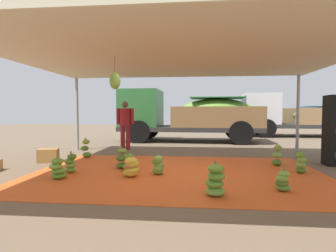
{
  "coord_description": "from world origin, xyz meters",
  "views": [
    {
      "loc": [
        0.35,
        -5.84,
        1.35
      ],
      "look_at": [
        -0.3,
        1.0,
        1.0
      ],
      "focal_mm": 28.32,
      "sensor_mm": 36.0,
      "label": 1
    }
  ],
  "objects_px": {
    "banana_bunch_2": "(131,167)",
    "banana_bunch_8": "(215,181)",
    "banana_bunch_3": "(58,169)",
    "banana_bunch_4": "(129,163)",
    "banana_bunch_6": "(158,165)",
    "worker_1": "(125,122)",
    "banana_bunch_5": "(122,159)",
    "banana_bunch_10": "(71,164)",
    "banana_bunch_1": "(301,163)",
    "cargo_truck_far": "(297,115)",
    "banana_bunch_9": "(86,149)",
    "banana_bunch_7": "(283,181)",
    "worker_0": "(333,122)",
    "crate_1": "(48,155)",
    "cargo_truck_main": "(187,114)",
    "banana_bunch_0": "(277,156)"
  },
  "relations": [
    {
      "from": "banana_bunch_5",
      "to": "worker_0",
      "type": "bearing_deg",
      "value": 22.13
    },
    {
      "from": "banana_bunch_4",
      "to": "worker_1",
      "type": "height_order",
      "value": "worker_1"
    },
    {
      "from": "worker_0",
      "to": "cargo_truck_far",
      "type": "bearing_deg",
      "value": 77.71
    },
    {
      "from": "banana_bunch_3",
      "to": "banana_bunch_8",
      "type": "xyz_separation_m",
      "value": [
        3.08,
        -0.79,
        0.04
      ]
    },
    {
      "from": "banana_bunch_2",
      "to": "banana_bunch_8",
      "type": "distance_m",
      "value": 1.98
    },
    {
      "from": "banana_bunch_7",
      "to": "cargo_truck_main",
      "type": "bearing_deg",
      "value": 103.25
    },
    {
      "from": "banana_bunch_3",
      "to": "worker_0",
      "type": "relative_size",
      "value": 0.27
    },
    {
      "from": "banana_bunch_3",
      "to": "banana_bunch_4",
      "type": "xyz_separation_m",
      "value": [
        1.26,
        0.88,
        -0.01
      ]
    },
    {
      "from": "banana_bunch_8",
      "to": "worker_1",
      "type": "xyz_separation_m",
      "value": [
        -2.8,
        5.09,
        0.77
      ]
    },
    {
      "from": "banana_bunch_2",
      "to": "banana_bunch_10",
      "type": "relative_size",
      "value": 0.92
    },
    {
      "from": "banana_bunch_2",
      "to": "banana_bunch_3",
      "type": "relative_size",
      "value": 0.94
    },
    {
      "from": "banana_bunch_4",
      "to": "banana_bunch_9",
      "type": "xyz_separation_m",
      "value": [
        -1.73,
        1.67,
        0.06
      ]
    },
    {
      "from": "banana_bunch_6",
      "to": "worker_1",
      "type": "bearing_deg",
      "value": 114.44
    },
    {
      "from": "banana_bunch_8",
      "to": "cargo_truck_far",
      "type": "distance_m",
      "value": 12.51
    },
    {
      "from": "cargo_truck_far",
      "to": "banana_bunch_10",
      "type": "bearing_deg",
      "value": -130.68
    },
    {
      "from": "banana_bunch_10",
      "to": "worker_1",
      "type": "relative_size",
      "value": 0.28
    },
    {
      "from": "banana_bunch_1",
      "to": "banana_bunch_4",
      "type": "bearing_deg",
      "value": -178.53
    },
    {
      "from": "banana_bunch_6",
      "to": "banana_bunch_7",
      "type": "bearing_deg",
      "value": -23.78
    },
    {
      "from": "cargo_truck_far",
      "to": "worker_0",
      "type": "relative_size",
      "value": 3.71
    },
    {
      "from": "banana_bunch_6",
      "to": "worker_1",
      "type": "relative_size",
      "value": 0.26
    },
    {
      "from": "banana_bunch_5",
      "to": "worker_1",
      "type": "height_order",
      "value": "worker_1"
    },
    {
      "from": "banana_bunch_10",
      "to": "cargo_truck_main",
      "type": "bearing_deg",
      "value": 70.48
    },
    {
      "from": "banana_bunch_7",
      "to": "banana_bunch_1",
      "type": "bearing_deg",
      "value": 59.0
    },
    {
      "from": "banana_bunch_8",
      "to": "crate_1",
      "type": "height_order",
      "value": "banana_bunch_8"
    },
    {
      "from": "worker_1",
      "to": "banana_bunch_5",
      "type": "bearing_deg",
      "value": -76.93
    },
    {
      "from": "banana_bunch_1",
      "to": "banana_bunch_10",
      "type": "xyz_separation_m",
      "value": [
        -5.08,
        -0.45,
        -0.02
      ]
    },
    {
      "from": "banana_bunch_5",
      "to": "cargo_truck_main",
      "type": "relative_size",
      "value": 0.08
    },
    {
      "from": "banana_bunch_7",
      "to": "banana_bunch_3",
      "type": "bearing_deg",
      "value": 174.18
    },
    {
      "from": "crate_1",
      "to": "banana_bunch_8",
      "type": "bearing_deg",
      "value": -30.8
    },
    {
      "from": "banana_bunch_1",
      "to": "cargo_truck_main",
      "type": "relative_size",
      "value": 0.08
    },
    {
      "from": "banana_bunch_10",
      "to": "crate_1",
      "type": "height_order",
      "value": "banana_bunch_10"
    },
    {
      "from": "banana_bunch_2",
      "to": "worker_0",
      "type": "bearing_deg",
      "value": 30.23
    },
    {
      "from": "banana_bunch_1",
      "to": "banana_bunch_10",
      "type": "height_order",
      "value": "banana_bunch_1"
    },
    {
      "from": "banana_bunch_10",
      "to": "banana_bunch_1",
      "type": "bearing_deg",
      "value": 5.04
    },
    {
      "from": "banana_bunch_5",
      "to": "banana_bunch_10",
      "type": "relative_size",
      "value": 1.09
    },
    {
      "from": "banana_bunch_5",
      "to": "worker_0",
      "type": "height_order",
      "value": "worker_0"
    },
    {
      "from": "banana_bunch_0",
      "to": "banana_bunch_3",
      "type": "relative_size",
      "value": 1.19
    },
    {
      "from": "banana_bunch_7",
      "to": "banana_bunch_10",
      "type": "relative_size",
      "value": 0.86
    },
    {
      "from": "banana_bunch_2",
      "to": "banana_bunch_9",
      "type": "xyz_separation_m",
      "value": [
        -1.91,
        2.23,
        0.05
      ]
    },
    {
      "from": "banana_bunch_9",
      "to": "banana_bunch_4",
      "type": "bearing_deg",
      "value": -43.88
    },
    {
      "from": "banana_bunch_5",
      "to": "worker_0",
      "type": "distance_m",
      "value": 6.55
    },
    {
      "from": "banana_bunch_3",
      "to": "banana_bunch_6",
      "type": "bearing_deg",
      "value": 16.13
    },
    {
      "from": "banana_bunch_3",
      "to": "banana_bunch_9",
      "type": "bearing_deg",
      "value": 100.61
    },
    {
      "from": "banana_bunch_4",
      "to": "banana_bunch_6",
      "type": "distance_m",
      "value": 0.78
    },
    {
      "from": "banana_bunch_1",
      "to": "banana_bunch_7",
      "type": "distance_m",
      "value": 1.65
    },
    {
      "from": "banana_bunch_1",
      "to": "crate_1",
      "type": "xyz_separation_m",
      "value": [
        -6.3,
        0.79,
        -0.05
      ]
    },
    {
      "from": "banana_bunch_3",
      "to": "cargo_truck_far",
      "type": "relative_size",
      "value": 0.07
    },
    {
      "from": "banana_bunch_10",
      "to": "cargo_truck_far",
      "type": "distance_m",
      "value": 13.09
    },
    {
      "from": "banana_bunch_8",
      "to": "cargo_truck_main",
      "type": "xyz_separation_m",
      "value": [
        -0.66,
        8.1,
        1.0
      ]
    },
    {
      "from": "banana_bunch_5",
      "to": "crate_1",
      "type": "bearing_deg",
      "value": 164.0
    }
  ]
}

